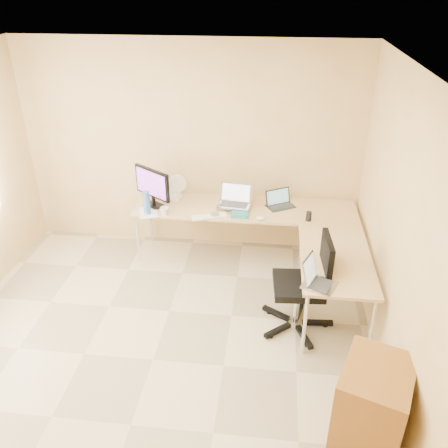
# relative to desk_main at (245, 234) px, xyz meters

# --- Properties ---
(floor) EXTENTS (4.50, 4.50, 0.00)m
(floor) POSITION_rel_desk_main_xyz_m (-0.72, -1.85, -0.36)
(floor) COLOR #C3B18A
(floor) RESTS_ON ground
(ceiling) EXTENTS (4.50, 4.50, 0.00)m
(ceiling) POSITION_rel_desk_main_xyz_m (-0.72, -1.85, 2.24)
(ceiling) COLOR white
(ceiling) RESTS_ON ground
(wall_back) EXTENTS (4.50, 0.00, 4.50)m
(wall_back) POSITION_rel_desk_main_xyz_m (-0.72, 0.40, 0.93)
(wall_back) COLOR #DCBB83
(wall_back) RESTS_ON ground
(wall_right) EXTENTS (0.00, 4.50, 4.50)m
(wall_right) POSITION_rel_desk_main_xyz_m (1.38, -1.85, 0.93)
(wall_right) COLOR #DCBB83
(wall_right) RESTS_ON ground
(desk_main) EXTENTS (2.65, 0.70, 0.73)m
(desk_main) POSITION_rel_desk_main_xyz_m (0.00, 0.00, 0.00)
(desk_main) COLOR tan
(desk_main) RESTS_ON ground
(desk_return) EXTENTS (0.70, 1.30, 0.73)m
(desk_return) POSITION_rel_desk_main_xyz_m (0.98, -1.00, 0.00)
(desk_return) COLOR tan
(desk_return) RESTS_ON ground
(monitor) EXTENTS (0.56, 0.47, 0.48)m
(monitor) POSITION_rel_desk_main_xyz_m (-1.11, -0.08, 0.60)
(monitor) COLOR black
(monitor) RESTS_ON desk_main
(book_stack) EXTENTS (0.20, 0.27, 0.04)m
(book_stack) POSITION_rel_desk_main_xyz_m (-0.05, -0.17, 0.39)
(book_stack) COLOR #266F6F
(book_stack) RESTS_ON desk_main
(laptop_center) EXTENTS (0.42, 0.34, 0.25)m
(laptop_center) POSITION_rel_desk_main_xyz_m (-0.13, -0.05, 0.53)
(laptop_center) COLOR #A2A3B9
(laptop_center) RESTS_ON desk_main
(laptop_black) EXTENTS (0.40, 0.37, 0.20)m
(laptop_black) POSITION_rel_desk_main_xyz_m (0.42, 0.06, 0.47)
(laptop_black) COLOR black
(laptop_black) RESTS_ON desk_main
(keyboard) EXTENTS (0.43, 0.26, 0.02)m
(keyboard) POSITION_rel_desk_main_xyz_m (-0.40, -0.30, 0.37)
(keyboard) COLOR white
(keyboard) RESTS_ON desk_main
(mouse) EXTENTS (0.11, 0.08, 0.03)m
(mouse) POSITION_rel_desk_main_xyz_m (0.19, -0.30, 0.38)
(mouse) COLOR silver
(mouse) RESTS_ON desk_main
(mug) EXTENTS (0.11, 0.11, 0.10)m
(mug) POSITION_rel_desk_main_xyz_m (-0.92, -0.30, 0.41)
(mug) COLOR silver
(mug) RESTS_ON desk_main
(cd_stack) EXTENTS (0.13, 0.13, 0.03)m
(cd_stack) POSITION_rel_desk_main_xyz_m (-0.33, -0.26, 0.38)
(cd_stack) COLOR #B0AEC1
(cd_stack) RESTS_ON desk_main
(water_bottle) EXTENTS (0.09, 0.09, 0.29)m
(water_bottle) POSITION_rel_desk_main_xyz_m (-1.13, -0.30, 0.51)
(water_bottle) COLOR #3463A5
(water_bottle) RESTS_ON desk_main
(papers) EXTENTS (0.29, 0.34, 0.01)m
(papers) POSITION_rel_desk_main_xyz_m (-1.13, -0.27, 0.37)
(papers) COLOR white
(papers) RESTS_ON desk_main
(white_box) EXTENTS (0.22, 0.17, 0.07)m
(white_box) POSITION_rel_desk_main_xyz_m (-0.94, 0.16, 0.40)
(white_box) COLOR white
(white_box) RESTS_ON desk_main
(desk_fan) EXTENTS (0.29, 0.29, 0.28)m
(desk_fan) POSITION_rel_desk_main_xyz_m (-0.86, 0.20, 0.51)
(desk_fan) COLOR white
(desk_fan) RESTS_ON desk_main
(black_cup) EXTENTS (0.07, 0.07, 0.11)m
(black_cup) POSITION_rel_desk_main_xyz_m (0.73, -0.25, 0.42)
(black_cup) COLOR black
(black_cup) RESTS_ON desk_main
(laptop_return) EXTENTS (0.40, 0.37, 0.22)m
(laptop_return) POSITION_rel_desk_main_xyz_m (0.78, -1.49, 0.47)
(laptop_return) COLOR #9E9EA6
(laptop_return) RESTS_ON desk_return
(office_chair) EXTENTS (0.68, 0.68, 1.05)m
(office_chair) POSITION_rel_desk_main_xyz_m (0.61, -1.21, 0.14)
(office_chair) COLOR black
(office_chair) RESTS_ON ground
(cabinet) EXTENTS (0.65, 0.71, 0.81)m
(cabinet) POSITION_rel_desk_main_xyz_m (1.13, -2.51, -0.01)
(cabinet) COLOR brown
(cabinet) RESTS_ON ground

